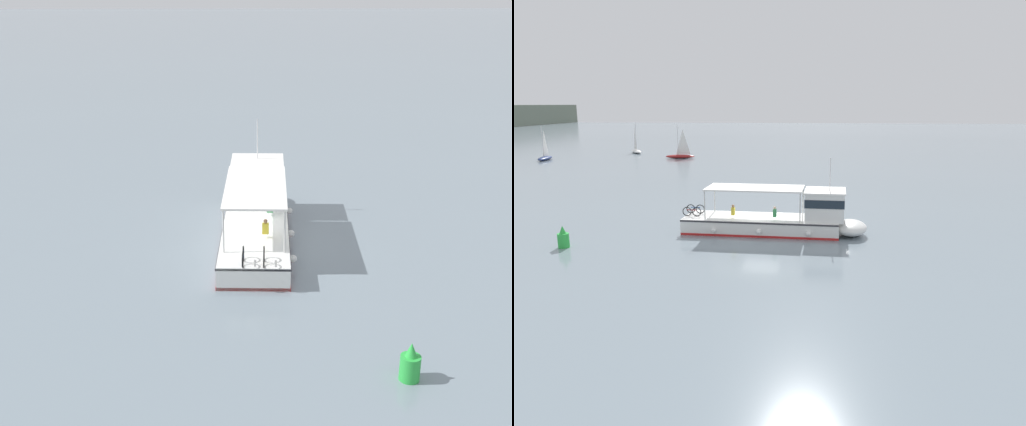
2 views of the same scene
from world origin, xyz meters
TOP-DOWN VIEW (x-y plane):
  - ground_plane at (0.00, 0.00)m, footprint 400.00×400.00m
  - ferry_main at (-0.09, -1.66)m, footprint 3.94×12.95m
  - sailboat_horizon_west at (46.10, 18.92)m, footprint 1.92×4.92m
  - sailboat_off_bow at (41.26, 39.84)m, footprint 4.96×2.14m
  - sailboat_far_left at (53.97, 29.48)m, footprint 4.78×3.82m
  - channel_buoy at (-4.97, 11.94)m, footprint 0.70×0.70m

SIDE VIEW (x-z plane):
  - ground_plane at x=0.00m, z-range 0.00..0.00m
  - sailboat_horizon_west at x=46.10m, z-range -2.16..3.24m
  - sailboat_off_bow at x=41.26m, z-range -2.16..3.24m
  - sailboat_far_left at x=53.97m, z-range -2.16..3.24m
  - channel_buoy at x=-4.97m, z-range -0.13..1.27m
  - ferry_main at x=-0.09m, z-range -1.65..3.67m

